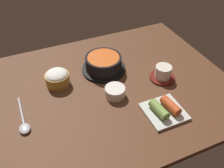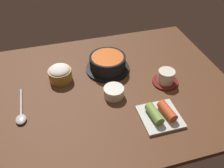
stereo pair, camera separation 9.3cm
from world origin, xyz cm
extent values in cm
cube|color=#56331E|center=(0.00, 0.00, 1.00)|extent=(100.00, 76.00, 2.00)
cylinder|color=black|center=(3.78, 11.03, 2.50)|extent=(18.54, 18.54, 1.00)
cylinder|color=black|center=(3.78, 11.03, 5.81)|extent=(15.11, 15.11, 5.62)
cylinder|color=#D15619|center=(3.78, 11.03, 8.32)|extent=(13.29, 13.29, 0.60)
cylinder|color=#B78C38|center=(-16.33, 9.70, 4.43)|extent=(9.34, 9.34, 4.86)
ellipsoid|color=white|center=(-16.33, 9.70, 6.86)|extent=(8.59, 8.59, 3.27)
cylinder|color=maroon|center=(23.71, -3.78, 2.40)|extent=(10.28, 10.28, 0.80)
cylinder|color=silver|center=(23.71, -3.78, 5.35)|extent=(6.52, 6.52, 5.10)
cylinder|color=#C6D18C|center=(23.71, -3.78, 7.60)|extent=(5.54, 5.54, 0.40)
cylinder|color=white|center=(1.72, -5.45, 3.94)|extent=(7.65, 7.65, 3.88)
cylinder|color=#B73323|center=(1.72, -5.45, 5.58)|extent=(6.27, 6.27, 0.50)
cube|color=silver|center=(14.01, -20.27, 2.50)|extent=(13.45, 13.45, 1.00)
cylinder|color=#7A9E47|center=(11.66, -20.27, 4.64)|extent=(4.03, 8.34, 3.29)
cylinder|color=#C64C23|center=(16.37, -20.27, 4.64)|extent=(4.29, 8.43, 3.29)
cylinder|color=#B7B7BC|center=(-32.08, -0.65, 2.40)|extent=(0.83, 15.88, 0.80)
ellipsoid|color=#B7B7BC|center=(-32.09, -8.59, 2.72)|extent=(3.60, 4.68, 1.26)
camera|label=1|loc=(-26.11, -66.52, 66.45)|focal=39.25mm
camera|label=2|loc=(-17.33, -69.68, 66.45)|focal=39.25mm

